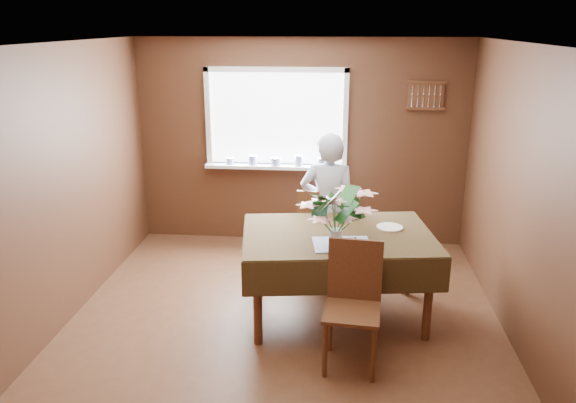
# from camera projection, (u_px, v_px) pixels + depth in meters

# --- Properties ---
(floor) EXTENTS (4.50, 4.50, 0.00)m
(floor) POSITION_uv_depth(u_px,v_px,m) (282.00, 330.00, 5.08)
(floor) COLOR #4D2C1A
(floor) RESTS_ON ground
(ceiling) EXTENTS (4.50, 4.50, 0.00)m
(ceiling) POSITION_uv_depth(u_px,v_px,m) (281.00, 44.00, 4.31)
(ceiling) COLOR white
(ceiling) RESTS_ON wall_back
(wall_back) EXTENTS (4.00, 0.00, 4.00)m
(wall_back) POSITION_uv_depth(u_px,v_px,m) (301.00, 143.00, 6.83)
(wall_back) COLOR brown
(wall_back) RESTS_ON floor
(wall_front) EXTENTS (4.00, 0.00, 4.00)m
(wall_front) POSITION_uv_depth(u_px,v_px,m) (231.00, 346.00, 2.56)
(wall_front) COLOR brown
(wall_front) RESTS_ON floor
(wall_left) EXTENTS (0.00, 4.50, 4.50)m
(wall_left) POSITION_uv_depth(u_px,v_px,m) (53.00, 192.00, 4.87)
(wall_left) COLOR brown
(wall_left) RESTS_ON floor
(wall_right) EXTENTS (0.00, 4.50, 4.50)m
(wall_right) POSITION_uv_depth(u_px,v_px,m) (528.00, 206.00, 4.52)
(wall_right) COLOR brown
(wall_right) RESTS_ON floor
(window_assembly) EXTENTS (1.72, 0.20, 1.22)m
(window_assembly) POSITION_uv_depth(u_px,v_px,m) (277.00, 135.00, 6.77)
(window_assembly) COLOR white
(window_assembly) RESTS_ON wall_back
(spoon_rack) EXTENTS (0.44, 0.05, 0.33)m
(spoon_rack) POSITION_uv_depth(u_px,v_px,m) (426.00, 95.00, 6.48)
(spoon_rack) COLOR brown
(spoon_rack) RESTS_ON wall_back
(dining_table) EXTENTS (1.87, 1.40, 0.84)m
(dining_table) POSITION_uv_depth(u_px,v_px,m) (338.00, 244.00, 5.12)
(dining_table) COLOR brown
(dining_table) RESTS_ON floor
(chair_far) EXTENTS (0.47, 0.47, 1.00)m
(chair_far) POSITION_uv_depth(u_px,v_px,m) (319.00, 230.00, 6.00)
(chair_far) COLOR brown
(chair_far) RESTS_ON floor
(chair_near) EXTENTS (0.48, 0.48, 1.02)m
(chair_near) POSITION_uv_depth(u_px,v_px,m) (353.00, 299.00, 4.48)
(chair_near) COLOR brown
(chair_near) RESTS_ON floor
(seated_woman) EXTENTS (0.61, 0.41, 1.61)m
(seated_woman) POSITION_uv_depth(u_px,v_px,m) (328.00, 209.00, 5.85)
(seated_woman) COLOR white
(seated_woman) RESTS_ON floor
(flower_bouquet) EXTENTS (0.57, 0.57, 0.49)m
(flower_bouquet) POSITION_uv_depth(u_px,v_px,m) (336.00, 210.00, 4.73)
(flower_bouquet) COLOR white
(flower_bouquet) RESTS_ON dining_table
(side_plate) EXTENTS (0.28, 0.28, 0.01)m
(side_plate) POSITION_uv_depth(u_px,v_px,m) (390.00, 227.00, 5.22)
(side_plate) COLOR white
(side_plate) RESTS_ON dining_table
(table_knife) EXTENTS (0.04, 0.21, 0.00)m
(table_knife) POSITION_uv_depth(u_px,v_px,m) (356.00, 242.00, 4.87)
(table_knife) COLOR silver
(table_knife) RESTS_ON dining_table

